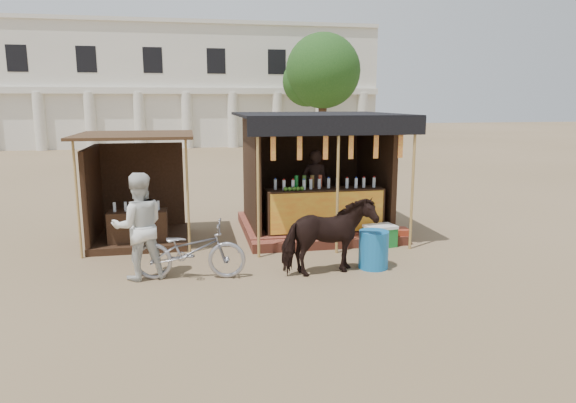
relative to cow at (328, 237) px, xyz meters
The scene contains 11 objects.
ground 0.89m from the cow, 148.21° to the right, with size 120.00×120.00×0.00m, color #846B4C.
main_stall 3.12m from the cow, 80.33° to the left, with size 3.60×3.61×2.78m.
secondary_stall 4.69m from the cow, 141.15° to the left, with size 2.40×2.40×2.38m.
cow is the anchor object (origin of this frame).
motorbike 2.44m from the cow, behind, with size 0.67×1.92×1.01m, color #9E9EA7.
bystander 3.30m from the cow, behind, with size 0.91×0.71×1.87m, color silver.
blue_barrel 1.01m from the cow, 12.86° to the left, with size 0.55×0.55×0.70m, color #176AAE.
red_crate 2.73m from the cow, 39.46° to the left, with size 0.37×0.38×0.33m, color maroon.
cooler 2.25m from the cow, 44.71° to the left, with size 0.71×0.54×0.46m.
background_building 29.93m from the cow, 94.78° to the left, with size 26.00×7.45×8.18m.
tree 22.83m from the cow, 76.29° to the left, with size 4.50×4.40×7.00m.
Camera 1 is at (-1.87, -8.18, 3.06)m, focal length 32.00 mm.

